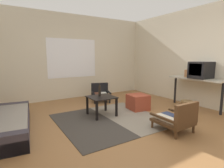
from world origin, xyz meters
name	(u,v)px	position (x,y,z in m)	size (l,w,h in m)	color
ground_plane	(128,128)	(0.00, 0.00, 0.00)	(7.80, 7.80, 0.00)	olive
far_wall_with_window	(72,57)	(0.00, 3.06, 1.35)	(5.60, 0.13, 2.70)	beige
side_wall_right	(199,57)	(2.66, 0.30, 1.35)	(0.12, 6.60, 2.70)	beige
area_rug	(110,119)	(-0.06, 0.56, 0.01)	(2.14, 2.04, 0.01)	#38332D
couch	(0,121)	(-2.09, 1.05, 0.21)	(1.04, 2.09, 0.73)	#38333D
coffee_table	(102,100)	(-0.08, 0.90, 0.36)	(0.58, 0.58, 0.45)	black
armchair_by_window	(101,93)	(0.54, 2.11, 0.25)	(0.68, 0.69, 0.54)	black
armchair_striped_foreground	(176,118)	(0.63, -0.62, 0.26)	(0.57, 0.64, 0.58)	#472D19
ottoman_orange	(138,102)	(0.95, 0.83, 0.20)	(0.47, 0.47, 0.39)	#993D28
console_shelf	(197,81)	(2.34, 0.11, 0.72)	(0.47, 1.44, 0.81)	#B2AD9E
crt_television	(201,70)	(2.33, 0.02, 1.03)	(0.52, 0.43, 0.42)	black
clay_vase	(188,73)	(2.34, 0.37, 0.92)	(0.21, 0.21, 0.29)	#A87047
glass_bottle	(100,91)	(-0.09, 0.98, 0.58)	(0.06, 0.06, 0.30)	black
wicker_basket	(187,105)	(2.07, 0.17, 0.11)	(0.30, 0.30, 0.22)	olive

